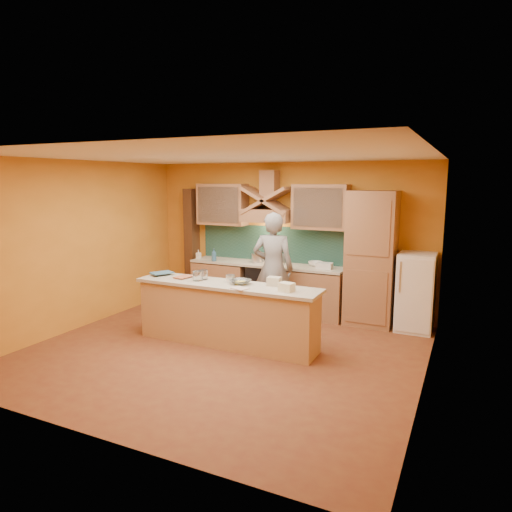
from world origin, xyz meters
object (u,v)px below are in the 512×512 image
at_px(stove, 266,288).
at_px(mixing_bowl, 241,282).
at_px(person, 273,269).
at_px(fridge, 416,292).
at_px(kitchen_scale, 230,279).

bearing_deg(stove, mixing_bowl, -77.48).
xyz_separation_m(person, mixing_bowl, (-0.01, -1.20, 0.01)).
xyz_separation_m(fridge, person, (-2.28, -0.66, 0.32)).
distance_m(kitchen_scale, mixing_bowl, 0.21).
bearing_deg(person, fridge, -175.56).
bearing_deg(mixing_bowl, fridge, 39.05).
xyz_separation_m(stove, fridge, (2.70, 0.00, 0.20)).
bearing_deg(kitchen_scale, stove, 91.65).
bearing_deg(fridge, stove, 180.00).
bearing_deg(kitchen_scale, person, 74.50).
height_order(fridge, kitchen_scale, fridge).
xyz_separation_m(fridge, mixing_bowl, (-2.29, -1.86, 0.33)).
relative_size(stove, mixing_bowl, 3.03).
bearing_deg(mixing_bowl, kitchen_scale, 163.86).
bearing_deg(person, mixing_bowl, 77.92).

